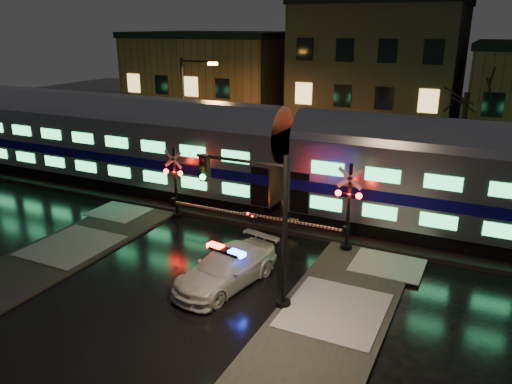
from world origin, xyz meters
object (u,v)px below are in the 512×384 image
crossing_signal_right (340,216)px  crossing_signal_left (181,191)px  police_car (226,268)px  traffic_light (261,227)px  streetlight (187,111)px

crossing_signal_right → crossing_signal_left: size_ratio=1.06×
police_car → crossing_signal_left: crossing_signal_left is taller
crossing_signal_left → traffic_light: (7.50, -5.83, 1.50)m
crossing_signal_right → streetlight: size_ratio=0.74×
crossing_signal_right → streetlight: streetlight is taller
crossing_signal_left → traffic_light: traffic_light is taller
police_car → crossing_signal_left: size_ratio=0.96×
crossing_signal_left → streetlight: size_ratio=0.70×
crossing_signal_right → traffic_light: traffic_light is taller
crossing_signal_right → streetlight: 14.57m
crossing_signal_left → police_car: bearing=-42.5°
traffic_light → streetlight: streetlight is taller
crossing_signal_right → traffic_light: (-1.30, -5.84, 1.39)m
crossing_signal_left → streetlight: 8.28m
police_car → crossing_signal_left: 7.70m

